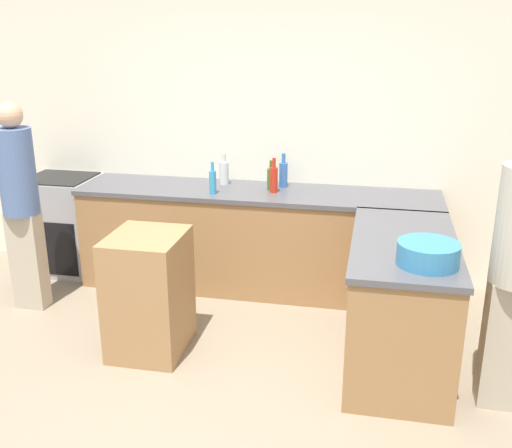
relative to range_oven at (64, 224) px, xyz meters
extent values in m
plane|color=gray|center=(1.87, -1.97, -0.45)|extent=(14.00, 14.00, 0.00)
cube|color=silver|center=(1.87, 0.32, 0.90)|extent=(8.00, 0.06, 2.70)
cube|color=olive|center=(1.87, -0.03, -0.02)|extent=(3.08, 0.65, 0.86)
cube|color=#4C4C51|center=(1.87, -0.03, 0.42)|extent=(3.11, 0.68, 0.04)
cube|color=olive|center=(3.08, -1.06, -0.02)|extent=(0.66, 1.39, 0.86)
cube|color=#4C4C51|center=(3.08, -1.06, 0.42)|extent=(0.69, 1.42, 0.04)
cube|color=#99999E|center=(0.00, 0.00, 0.00)|extent=(0.63, 0.58, 0.90)
cube|color=black|center=(0.00, -0.29, -0.14)|extent=(0.53, 0.01, 0.50)
cube|color=black|center=(0.00, 0.00, 0.45)|extent=(0.58, 0.53, 0.01)
cube|color=#997047|center=(1.34, -1.26, -0.01)|extent=(0.50, 0.58, 0.88)
cylinder|color=teal|center=(3.20, -1.46, 0.51)|extent=(0.37, 0.37, 0.14)
cylinder|color=#386BB7|center=(2.07, 0.13, 0.55)|extent=(0.07, 0.07, 0.21)
cylinder|color=#386BB7|center=(2.07, 0.13, 0.70)|extent=(0.03, 0.03, 0.08)
cylinder|color=#475B1E|center=(1.99, 0.01, 0.54)|extent=(0.07, 0.07, 0.19)
cylinder|color=#475B1E|center=(1.99, 0.01, 0.67)|extent=(0.03, 0.03, 0.07)
cylinder|color=#338CBF|center=(1.53, -0.22, 0.54)|extent=(0.06, 0.06, 0.20)
cylinder|color=#338CBF|center=(1.53, -0.22, 0.68)|extent=(0.03, 0.03, 0.08)
cylinder|color=red|center=(2.03, -0.07, 0.55)|extent=(0.07, 0.07, 0.21)
cylinder|color=red|center=(2.03, -0.07, 0.70)|extent=(0.03, 0.03, 0.08)
cylinder|color=silver|center=(1.55, 0.11, 0.54)|extent=(0.08, 0.08, 0.20)
cylinder|color=silver|center=(1.55, 0.11, 0.68)|extent=(0.04, 0.04, 0.08)
cube|color=#ADA38E|center=(0.11, -0.80, -0.05)|extent=(0.26, 0.16, 0.81)
cylinder|color=#4C6699|center=(0.11, -0.80, 0.70)|extent=(0.29, 0.29, 0.68)
sphere|color=tan|center=(0.11, -0.80, 1.14)|extent=(0.20, 0.20, 0.20)
cube|color=#ADA38E|center=(3.71, -1.44, -0.04)|extent=(0.30, 0.18, 0.82)
camera|label=1|loc=(2.87, -4.89, 1.80)|focal=42.00mm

